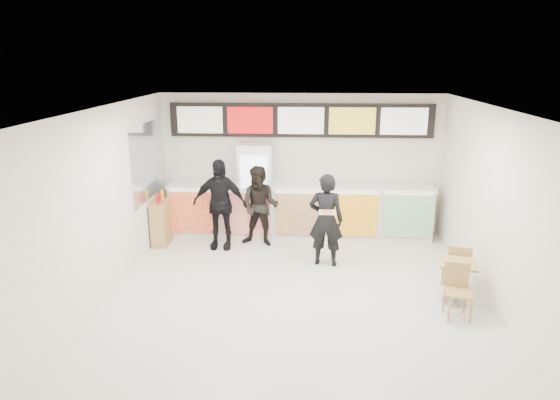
# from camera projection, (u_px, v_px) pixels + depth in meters

# --- Properties ---
(floor) EXTENTS (7.00, 7.00, 0.00)m
(floor) POSITION_uv_depth(u_px,v_px,m) (295.00, 304.00, 7.81)
(floor) COLOR beige
(floor) RESTS_ON ground
(ceiling) EXTENTS (7.00, 7.00, 0.00)m
(ceiling) POSITION_uv_depth(u_px,v_px,m) (297.00, 110.00, 6.98)
(ceiling) COLOR white
(ceiling) RESTS_ON wall_back
(wall_back) EXTENTS (6.00, 0.00, 6.00)m
(wall_back) POSITION_uv_depth(u_px,v_px,m) (300.00, 164.00, 10.75)
(wall_back) COLOR silver
(wall_back) RESTS_ON floor
(wall_left) EXTENTS (0.00, 7.00, 7.00)m
(wall_left) POSITION_uv_depth(u_px,v_px,m) (99.00, 209.00, 7.56)
(wall_left) COLOR silver
(wall_left) RESTS_ON floor
(wall_right) EXTENTS (0.00, 7.00, 7.00)m
(wall_right) POSITION_uv_depth(u_px,v_px,m) (503.00, 216.00, 7.23)
(wall_right) COLOR silver
(wall_right) RESTS_ON floor
(service_counter) EXTENTS (5.56, 0.77, 1.14)m
(service_counter) POSITION_uv_depth(u_px,v_px,m) (300.00, 211.00, 10.62)
(service_counter) COLOR silver
(service_counter) RESTS_ON floor
(menu_board) EXTENTS (5.50, 0.14, 0.70)m
(menu_board) POSITION_uv_depth(u_px,v_px,m) (301.00, 120.00, 10.41)
(menu_board) COLOR black
(menu_board) RESTS_ON wall_back
(drinks_fridge) EXTENTS (0.70, 0.67, 2.00)m
(drinks_fridge) POSITION_uv_depth(u_px,v_px,m) (256.00, 190.00, 10.57)
(drinks_fridge) COLOR white
(drinks_fridge) RESTS_ON floor
(mirror_panel) EXTENTS (0.01, 2.00, 1.50)m
(mirror_panel) POSITION_uv_depth(u_px,v_px,m) (148.00, 161.00, 9.84)
(mirror_panel) COLOR #B2B7BF
(mirror_panel) RESTS_ON wall_left
(customer_main) EXTENTS (0.69, 0.51, 1.73)m
(customer_main) POSITION_uv_depth(u_px,v_px,m) (326.00, 220.00, 9.07)
(customer_main) COLOR black
(customer_main) RESTS_ON floor
(customer_left) EXTENTS (0.90, 0.76, 1.64)m
(customer_left) POSITION_uv_depth(u_px,v_px,m) (260.00, 206.00, 10.05)
(customer_left) COLOR black
(customer_left) RESTS_ON floor
(customer_mid) EXTENTS (1.09, 0.50, 1.82)m
(customer_mid) POSITION_uv_depth(u_px,v_px,m) (219.00, 204.00, 9.89)
(customer_mid) COLOR black
(customer_mid) RESTS_ON floor
(pizza_slice) EXTENTS (0.36, 0.36, 0.02)m
(pizza_slice) POSITION_uv_depth(u_px,v_px,m) (327.00, 212.00, 8.56)
(pizza_slice) COLOR beige
(pizza_slice) RESTS_ON customer_main
(cafe_table) EXTENTS (0.68, 1.43, 0.81)m
(cafe_table) POSITION_uv_depth(u_px,v_px,m) (457.00, 275.00, 7.72)
(cafe_table) COLOR tan
(cafe_table) RESTS_ON floor
(condiment_ledge) EXTENTS (0.33, 0.81, 1.08)m
(condiment_ledge) POSITION_uv_depth(u_px,v_px,m) (162.00, 221.00, 10.27)
(condiment_ledge) COLOR tan
(condiment_ledge) RESTS_ON floor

